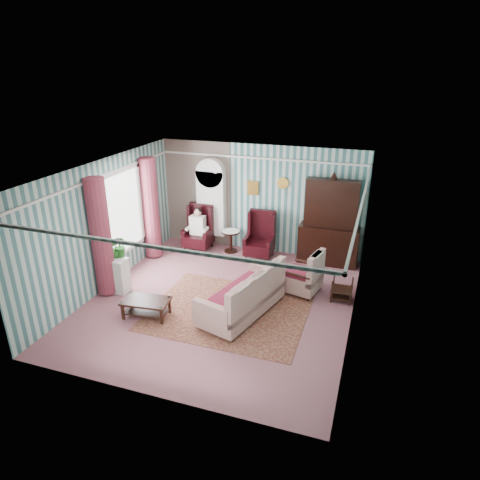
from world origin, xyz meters
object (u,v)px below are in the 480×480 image
(bookcase, at_px, (211,208))
(wingback_right, at_px, (259,236))
(plant_stand, at_px, (116,275))
(seated_woman, at_px, (198,229))
(round_side_table, at_px, (231,241))
(wingback_left, at_px, (198,228))
(nest_table, at_px, (342,289))
(dresser_hutch, at_px, (330,220))
(floral_armchair, at_px, (302,272))
(coffee_table, at_px, (146,308))
(sofa, at_px, (241,294))

(bookcase, height_order, wingback_right, bookcase)
(plant_stand, bearing_deg, seated_woman, 73.78)
(round_side_table, bearing_deg, seated_woman, -170.54)
(wingback_left, distance_m, nest_table, 4.37)
(bookcase, height_order, seated_woman, bookcase)
(seated_woman, xyz_separation_m, round_side_table, (0.90, 0.15, -0.29))
(plant_stand, bearing_deg, dresser_hutch, 35.08)
(wingback_left, bearing_deg, nest_table, -20.85)
(floral_armchair, height_order, coffee_table, floral_armchair)
(coffee_table, bearing_deg, round_side_table, 81.78)
(bookcase, xyz_separation_m, wingback_right, (1.50, -0.39, -0.50))
(bookcase, distance_m, nest_table, 4.37)
(coffee_table, bearing_deg, wingback_right, 68.42)
(seated_woman, xyz_separation_m, plant_stand, (-0.80, -2.75, -0.19))
(wingback_left, bearing_deg, floral_armchair, -24.61)
(dresser_hutch, bearing_deg, seated_woman, -175.59)
(coffee_table, bearing_deg, dresser_hutch, 50.15)
(round_side_table, distance_m, plant_stand, 3.36)
(dresser_hutch, height_order, sofa, dresser_hutch)
(nest_table, xyz_separation_m, coffee_table, (-3.69, -1.92, -0.08))
(wingback_left, height_order, floral_armchair, wingback_left)
(wingback_left, bearing_deg, plant_stand, -106.22)
(coffee_table, bearing_deg, wingback_left, 96.19)
(seated_woman, distance_m, plant_stand, 2.87)
(coffee_table, bearing_deg, sofa, 21.77)
(bookcase, bearing_deg, sofa, -58.53)
(wingback_right, xyz_separation_m, nest_table, (2.32, -1.55, -0.35))
(dresser_hutch, xyz_separation_m, sofa, (-1.33, -3.02, -0.72))
(bookcase, relative_size, seated_woman, 1.90)
(wingback_left, height_order, plant_stand, wingback_left)
(dresser_hutch, xyz_separation_m, seated_woman, (-3.50, -0.27, -0.59))
(dresser_hutch, relative_size, coffee_table, 2.49)
(seated_woman, height_order, coffee_table, seated_woman)
(bookcase, relative_size, wingback_left, 1.79)
(nest_table, bearing_deg, seated_woman, 159.15)
(seated_woman, xyz_separation_m, nest_table, (4.07, -1.55, -0.32))
(bookcase, distance_m, plant_stand, 3.39)
(sofa, height_order, floral_armchair, floral_armchair)
(dresser_hutch, distance_m, sofa, 3.38)
(seated_woman, distance_m, nest_table, 4.37)
(seated_woman, distance_m, coffee_table, 3.52)
(nest_table, xyz_separation_m, floral_armchair, (-0.90, 0.10, 0.23))
(plant_stand, height_order, sofa, sofa)
(bookcase, height_order, coffee_table, bookcase)
(dresser_hutch, relative_size, wingback_left, 1.89)
(plant_stand, relative_size, floral_armchair, 0.81)
(wingback_left, bearing_deg, dresser_hutch, 4.41)
(wingback_right, bearing_deg, dresser_hutch, 8.77)
(bookcase, bearing_deg, wingback_right, -14.57)
(nest_table, bearing_deg, plant_stand, -166.16)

